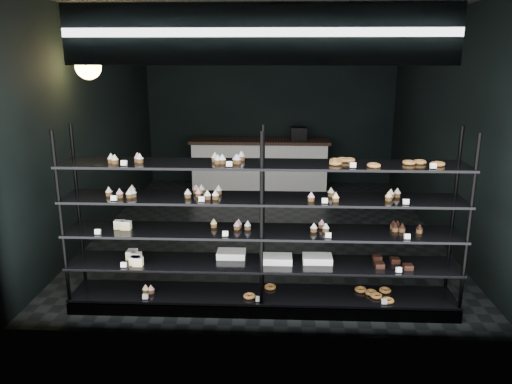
% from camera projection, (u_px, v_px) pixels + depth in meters
% --- Properties ---
extents(room, '(5.01, 6.01, 3.20)m').
position_uv_depth(room, '(267.00, 125.00, 7.23)').
color(room, black).
rests_on(room, ground).
extents(display_shelf, '(4.00, 0.50, 1.91)m').
position_uv_depth(display_shelf, '(260.00, 252.00, 5.12)').
color(display_shelf, black).
rests_on(display_shelf, room).
extents(signage, '(3.30, 0.05, 0.50)m').
position_uv_depth(signage, '(260.00, 34.00, 4.10)').
color(signage, '#0B1C3A').
rests_on(signage, room).
extents(pendant_lamp, '(0.31, 0.31, 0.88)m').
position_uv_depth(pendant_lamp, '(88.00, 66.00, 6.04)').
color(pendant_lamp, black).
rests_on(pendant_lamp, room).
extents(service_counter, '(2.73, 0.65, 1.23)m').
position_uv_depth(service_counter, '(260.00, 163.00, 9.93)').
color(service_counter, silver).
rests_on(service_counter, room).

